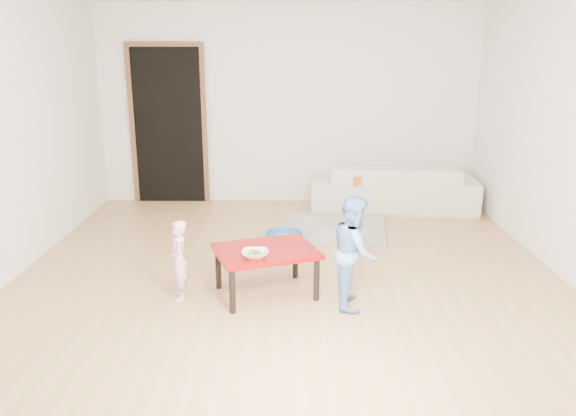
{
  "coord_description": "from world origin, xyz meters",
  "views": [
    {
      "loc": [
        0.02,
        -5.01,
        2.01
      ],
      "look_at": [
        0.0,
        -0.2,
        0.65
      ],
      "focal_mm": 35.0,
      "sensor_mm": 36.0,
      "label": 1
    }
  ],
  "objects_px": {
    "child_pink": "(179,260)",
    "basin": "(284,239)",
    "bowl": "(255,254)",
    "sofa": "(393,187)",
    "red_table": "(266,272)",
    "child_blue": "(355,251)"
  },
  "relations": [
    {
      "from": "sofa",
      "to": "bowl",
      "type": "height_order",
      "value": "sofa"
    },
    {
      "from": "child_blue",
      "to": "basin",
      "type": "xyz_separation_m",
      "value": [
        -0.58,
        1.47,
        -0.39
      ]
    },
    {
      "from": "red_table",
      "to": "bowl",
      "type": "xyz_separation_m",
      "value": [
        -0.08,
        -0.19,
        0.23
      ]
    },
    {
      "from": "sofa",
      "to": "basin",
      "type": "distance_m",
      "value": 1.98
    },
    {
      "from": "child_pink",
      "to": "basin",
      "type": "relative_size",
      "value": 1.65
    },
    {
      "from": "sofa",
      "to": "red_table",
      "type": "xyz_separation_m",
      "value": [
        -1.54,
        -2.65,
        -0.1
      ]
    },
    {
      "from": "bowl",
      "to": "child_pink",
      "type": "relative_size",
      "value": 0.32
    },
    {
      "from": "bowl",
      "to": "child_blue",
      "type": "bearing_deg",
      "value": -0.36
    },
    {
      "from": "sofa",
      "to": "child_pink",
      "type": "distance_m",
      "value": 3.55
    },
    {
      "from": "red_table",
      "to": "child_pink",
      "type": "bearing_deg",
      "value": -172.85
    },
    {
      "from": "sofa",
      "to": "red_table",
      "type": "height_order",
      "value": "sofa"
    },
    {
      "from": "red_table",
      "to": "bowl",
      "type": "height_order",
      "value": "bowl"
    },
    {
      "from": "child_pink",
      "to": "basin",
      "type": "distance_m",
      "value": 1.63
    },
    {
      "from": "sofa",
      "to": "child_blue",
      "type": "bearing_deg",
      "value": 78.69
    },
    {
      "from": "child_pink",
      "to": "basin",
      "type": "bearing_deg",
      "value": 134.34
    },
    {
      "from": "child_pink",
      "to": "basin",
      "type": "height_order",
      "value": "child_pink"
    },
    {
      "from": "bowl",
      "to": "child_pink",
      "type": "height_order",
      "value": "child_pink"
    },
    {
      "from": "red_table",
      "to": "child_blue",
      "type": "distance_m",
      "value": 0.79
    },
    {
      "from": "basin",
      "to": "child_pink",
      "type": "bearing_deg",
      "value": -122.12
    },
    {
      "from": "bowl",
      "to": "child_pink",
      "type": "distance_m",
      "value": 0.65
    },
    {
      "from": "sofa",
      "to": "child_pink",
      "type": "height_order",
      "value": "child_pink"
    },
    {
      "from": "red_table",
      "to": "child_pink",
      "type": "distance_m",
      "value": 0.73
    }
  ]
}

